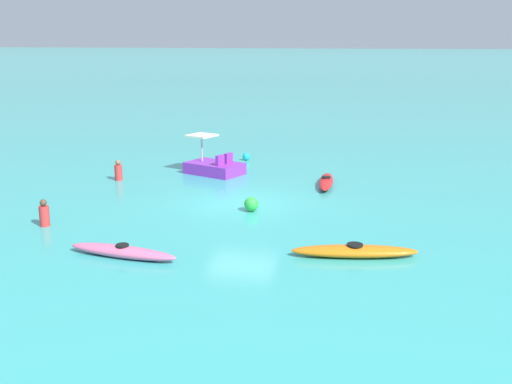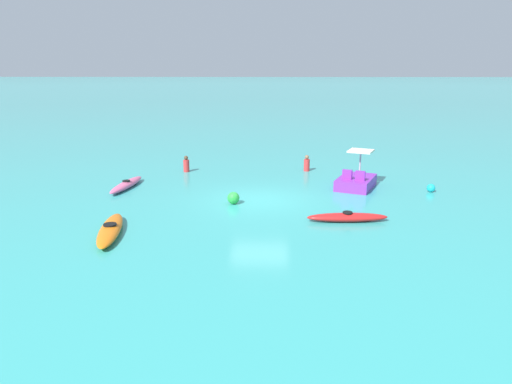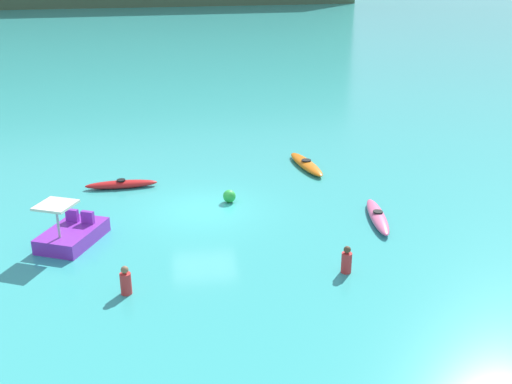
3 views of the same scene
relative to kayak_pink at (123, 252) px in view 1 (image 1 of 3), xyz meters
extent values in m
plane|color=#38ADA8|center=(-6.30, 1.90, -0.16)|extent=(600.00, 600.00, 0.00)
ellipsoid|color=pink|center=(0.00, 0.00, 0.00)|extent=(1.00, 3.30, 0.32)
cylinder|color=black|center=(0.00, 0.00, 0.18)|extent=(0.40, 0.40, 0.05)
ellipsoid|color=orange|center=(-1.31, 6.22, 0.00)|extent=(1.27, 3.54, 0.32)
cylinder|color=black|center=(-1.31, 6.22, 0.18)|extent=(0.51, 0.51, 0.05)
ellipsoid|color=red|center=(-9.56, 4.67, 0.00)|extent=(3.00, 0.70, 0.32)
cylinder|color=black|center=(-9.56, 4.67, 0.18)|extent=(0.38, 0.38, 0.05)
cube|color=purple|center=(-10.78, -0.35, 0.09)|extent=(2.33, 2.80, 0.50)
cube|color=purple|center=(-10.29, 0.04, 0.56)|extent=(0.47, 0.32, 0.44)
cube|color=purple|center=(-10.84, 0.27, 0.56)|extent=(0.47, 0.32, 0.44)
cylinder|color=#B2B2B7|center=(-11.06, -0.99, 0.89)|extent=(0.08, 0.08, 1.10)
cube|color=silver|center=(-11.06, -0.99, 1.48)|extent=(1.45, 1.45, 0.08)
sphere|color=green|center=(-5.22, 2.50, 0.09)|extent=(0.51, 0.51, 0.51)
sphere|color=#19B7C6|center=(-14.06, 0.36, 0.03)|extent=(0.38, 0.38, 0.38)
cylinder|color=red|center=(-8.77, -3.97, 0.16)|extent=(0.39, 0.39, 0.65)
sphere|color=#8C6647|center=(-8.77, -3.97, 0.61)|extent=(0.22, 0.22, 0.22)
cylinder|color=red|center=(-2.21, -3.60, 0.16)|extent=(0.40, 0.40, 0.65)
sphere|color=brown|center=(-2.21, -3.60, 0.61)|extent=(0.22, 0.22, 0.22)
camera|label=1|loc=(14.99, 6.80, 5.71)|focal=43.55mm
camera|label=2|loc=(-6.62, 20.80, 5.27)|focal=32.32mm
camera|label=3|loc=(-7.07, -18.89, 8.65)|focal=41.18mm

